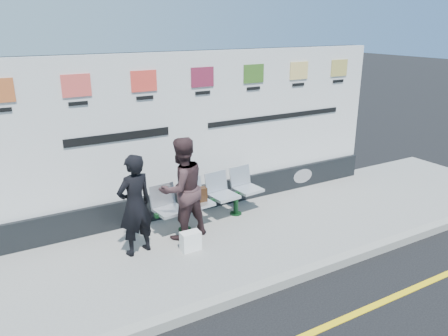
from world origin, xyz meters
name	(u,v)px	position (x,y,z in m)	size (l,w,h in m)	color
ground	(311,334)	(0.00, 0.00, 0.00)	(80.00, 80.00, 0.00)	black
pavement	(213,244)	(0.00, 2.50, 0.06)	(14.00, 3.00, 0.12)	gray
kerb	(264,288)	(0.00, 1.00, 0.07)	(14.00, 0.18, 0.14)	gray
yellow_line	(311,333)	(0.00, 0.00, 0.00)	(14.00, 0.10, 0.01)	yellow
billboard	(202,143)	(0.50, 3.85, 1.42)	(8.00, 0.30, 3.00)	black
bench	(211,210)	(0.33, 3.16, 0.35)	(2.17, 0.56, 0.46)	silver
woman_left	(135,205)	(-1.22, 2.75, 0.93)	(0.59, 0.39, 1.63)	black
woman_right	(182,188)	(-0.36, 2.90, 0.99)	(0.85, 0.66, 1.74)	#3A2527
handbag_brown	(198,195)	(0.04, 3.13, 0.71)	(0.32, 0.14, 0.25)	black
carrier_bag_white	(191,241)	(-0.46, 2.40, 0.28)	(0.31, 0.19, 0.31)	white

